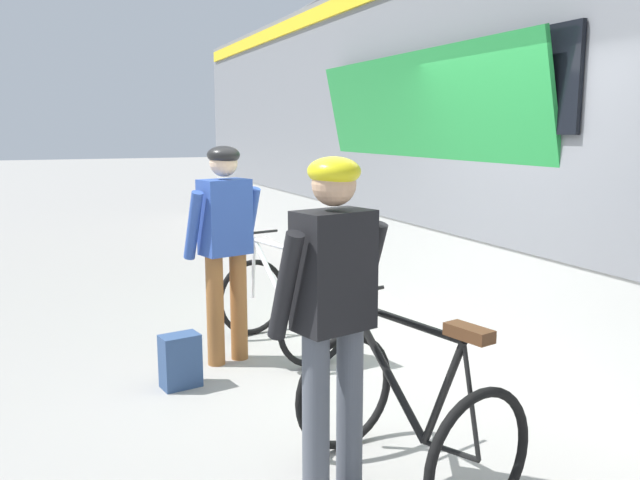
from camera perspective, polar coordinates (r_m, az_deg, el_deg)
name	(u,v)px	position (r m, az deg, el deg)	size (l,w,h in m)	color
ground_plane	(360,377)	(5.20, 3.46, -11.75)	(80.00, 80.00, 0.00)	gray
train_car	(520,122)	(7.97, 16.96, 9.72)	(3.21, 16.88, 3.88)	slate
cyclist_near_in_dark	(333,299)	(3.30, 1.14, -5.14)	(0.66, 0.40, 1.76)	#4C515B
cyclist_far_in_blue	(225,235)	(5.31, -8.21, 0.43)	(0.66, 0.41, 1.76)	#935B2D
bicycle_near_black	(405,414)	(3.64, 7.40, -14.69)	(0.94, 1.20, 0.99)	black
bicycle_far_white	(282,304)	(5.69, -3.30, -5.59)	(0.92, 1.20, 0.99)	black
backpack_on_platform	(180,361)	(5.05, -12.00, -10.19)	(0.28, 0.18, 0.40)	navy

